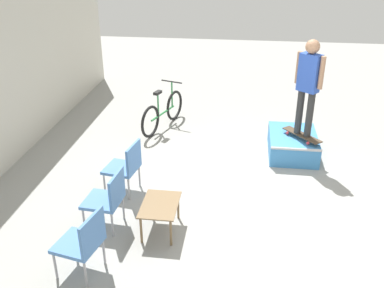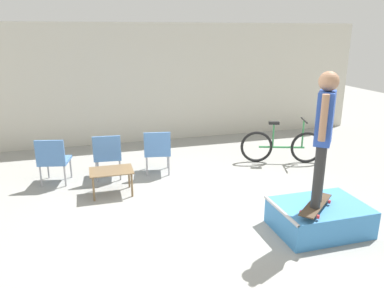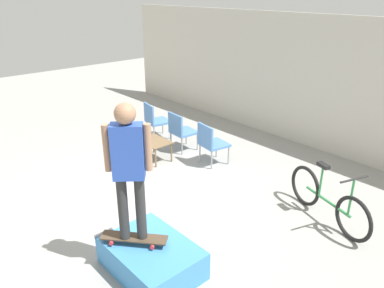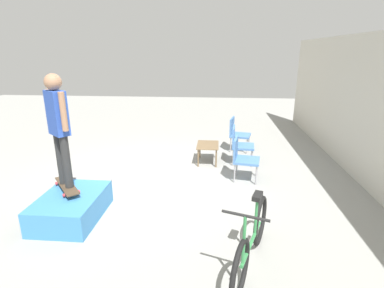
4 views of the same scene
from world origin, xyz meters
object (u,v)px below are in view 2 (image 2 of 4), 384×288
at_px(skate_ramp_box, 319,217).
at_px(skateboard_on_ramp, 316,205).
at_px(coffee_table, 111,174).
at_px(patio_chair_left, 53,158).
at_px(person_skater, 324,128).
at_px(bicycle, 282,146).
at_px(patio_chair_center, 108,154).
at_px(patio_chair_right, 157,149).

relative_size(skate_ramp_box, skateboard_on_ramp, 1.64).
xyz_separation_m(coffee_table, patio_chair_left, (-1.01, 0.77, 0.12)).
height_order(skate_ramp_box, person_skater, person_skater).
bearing_deg(bicycle, skate_ramp_box, -89.75).
bearing_deg(patio_chair_center, patio_chair_left, 4.85).
xyz_separation_m(skate_ramp_box, patio_chair_left, (-3.79, 2.89, 0.31)).
bearing_deg(bicycle, coffee_table, -151.00).
distance_m(skate_ramp_box, patio_chair_center, 4.03).
bearing_deg(patio_chair_center, bicycle, -176.37).
bearing_deg(skate_ramp_box, skateboard_on_ramp, -142.36).
bearing_deg(person_skater, patio_chair_right, 68.01).
distance_m(person_skater, patio_chair_center, 4.14).
bearing_deg(person_skater, patio_chair_center, 80.43).
bearing_deg(skate_ramp_box, patio_chair_left, 142.75).
distance_m(person_skater, bicycle, 3.36).
relative_size(patio_chair_center, patio_chair_right, 1.00).
relative_size(coffee_table, patio_chair_center, 0.83).
bearing_deg(person_skater, skateboard_on_ramp, 0.00).
height_order(coffee_table, patio_chair_center, patio_chair_center).
bearing_deg(patio_chair_left, person_skater, 152.39).
relative_size(patio_chair_left, patio_chair_center, 1.00).
distance_m(person_skater, patio_chair_left, 4.83).
distance_m(coffee_table, patio_chair_left, 1.27).
bearing_deg(patio_chair_center, skate_ramp_box, 139.08).
bearing_deg(skateboard_on_ramp, bicycle, 29.47).
relative_size(skateboard_on_ramp, coffee_table, 1.07).
xyz_separation_m(person_skater, patio_chair_right, (-1.64, 3.02, -1.07)).
height_order(patio_chair_right, bicycle, bicycle).
xyz_separation_m(coffee_table, bicycle, (3.72, 0.68, -0.01)).
bearing_deg(patio_chair_right, coffee_table, 47.64).
bearing_deg(coffee_table, skateboard_on_ramp, -40.76).
xyz_separation_m(patio_chair_left, patio_chair_center, (1.00, -0.00, 0.00)).
xyz_separation_m(skate_ramp_box, patio_chair_right, (-1.82, 2.88, 0.31)).
bearing_deg(coffee_table, patio_chair_left, 142.70).
relative_size(person_skater, patio_chair_center, 2.00).
distance_m(person_skater, coffee_table, 3.65).
distance_m(patio_chair_center, patio_chair_right, 0.98).
distance_m(patio_chair_center, bicycle, 3.73).
relative_size(coffee_table, patio_chair_left, 0.83).
xyz_separation_m(skateboard_on_ramp, patio_chair_center, (-2.62, 3.02, 0.02)).
xyz_separation_m(patio_chair_left, patio_chair_right, (1.98, -0.00, 0.00)).
distance_m(skateboard_on_ramp, coffee_table, 3.45).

